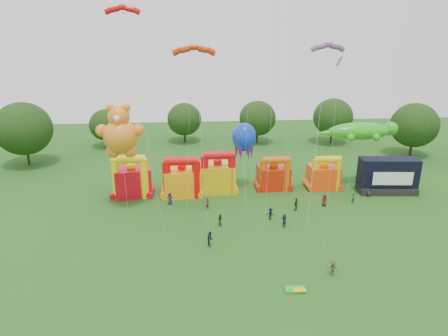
{
  "coord_description": "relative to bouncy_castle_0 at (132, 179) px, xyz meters",
  "views": [
    {
      "loc": [
        -6.54,
        -31.38,
        24.31
      ],
      "look_at": [
        -2.57,
        18.0,
        7.26
      ],
      "focal_mm": 32.0,
      "sensor_mm": 36.0,
      "label": 1
    }
  ],
  "objects": [
    {
      "name": "spectator_6",
      "position": [
        28.5,
        -6.45,
        -1.71
      ],
      "size": [
        0.91,
        0.61,
        1.81
      ],
      "primitive_type": "imported",
      "rotation": [
        0.0,
        0.0,
        6.32
      ],
      "color": "#4E1618",
      "rests_on": "ground"
    },
    {
      "name": "teddy_bear_kite",
      "position": [
        -0.18,
        -5.28,
        8.53
      ],
      "size": [
        6.46,
        4.58,
        15.37
      ],
      "color": "orange",
      "rests_on": "ground"
    },
    {
      "name": "spectator_9",
      "position": [
        23.81,
        -23.63,
        -1.78
      ],
      "size": [
        1.23,
        0.99,
        1.67
      ],
      "primitive_type": "imported",
      "rotation": [
        0.0,
        0.0,
        2.75
      ],
      "color": "#3B3617",
      "rests_on": "ground"
    },
    {
      "name": "bouncy_castle_2",
      "position": [
        13.35,
        0.52,
        0.04
      ],
      "size": [
        5.36,
        4.31,
        7.03
      ],
      "color": "#E3AF0B",
      "rests_on": "ground"
    },
    {
      "name": "bouncy_castle_3",
      "position": [
        22.41,
        1.0,
        -0.41
      ],
      "size": [
        5.13,
        4.24,
        5.79
      ],
      "color": "red",
      "rests_on": "ground"
    },
    {
      "name": "spectator_0",
      "position": [
        5.96,
        -3.97,
        -1.7
      ],
      "size": [
        1.05,
        0.88,
        1.84
      ],
      "primitive_type": "imported",
      "rotation": [
        0.0,
        0.0,
        -0.38
      ],
      "color": "#262238",
      "rests_on": "ground"
    },
    {
      "name": "spectator_8",
      "position": [
        11.31,
        -16.47,
        -1.7
      ],
      "size": [
        0.83,
        0.99,
        1.84
      ],
      "primitive_type": "imported",
      "rotation": [
        0.0,
        0.0,
        1.72
      ],
      "color": "black",
      "rests_on": "ground"
    },
    {
      "name": "stage_trailer",
      "position": [
        40.01,
        -1.95,
        0.09
      ],
      "size": [
        9.17,
        4.11,
        5.6
      ],
      "color": "black",
      "rests_on": "ground"
    },
    {
      "name": "bouncy_castle_0",
      "position": [
        0.0,
        0.0,
        0.0
      ],
      "size": [
        6.32,
        5.53,
        6.92
      ],
      "color": "red",
      "rests_on": "ground"
    },
    {
      "name": "spectator_4",
      "position": [
        24.01,
        -7.55,
        -1.66
      ],
      "size": [
        1.13,
        1.11,
        1.91
      ],
      "primitive_type": "imported",
      "rotation": [
        0.0,
        0.0,
        3.91
      ],
      "color": "#443D1B",
      "rests_on": "ground"
    },
    {
      "name": "diamond_kites",
      "position": [
        17.45,
        -10.95,
        14.16
      ],
      "size": [
        18.89,
        22.15,
        44.59
      ],
      "color": "red",
      "rests_on": "ground"
    },
    {
      "name": "parafoil_kites",
      "position": [
        13.1,
        -9.97,
        9.87
      ],
      "size": [
        30.66,
        14.75,
        28.12
      ],
      "color": "red",
      "rests_on": "ground"
    },
    {
      "name": "bouncy_castle_4",
      "position": [
        30.56,
        0.55,
        -0.4
      ],
      "size": [
        4.79,
        3.87,
        5.81
      ],
      "color": "#FF440D",
      "rests_on": "ground"
    },
    {
      "name": "spectator_7",
      "position": [
        33.12,
        -5.74,
        -1.84
      ],
      "size": [
        0.68,
        0.62,
        1.57
      ],
      "primitive_type": "imported",
      "rotation": [
        0.0,
        0.0,
        0.57
      ],
      "color": "#1C482F",
      "rests_on": "ground"
    },
    {
      "name": "ground",
      "position": [
        16.12,
        -27.18,
        -2.62
      ],
      "size": [
        160.0,
        160.0,
        0.0
      ],
      "primitive_type": "plane",
      "color": "#255417",
      "rests_on": "ground"
    },
    {
      "name": "spectator_2",
      "position": [
        12.88,
        -11.41,
        -1.8
      ],
      "size": [
        0.99,
        1.0,
        1.63
      ],
      "primitive_type": "imported",
      "rotation": [
        0.0,
        0.0,
        2.3
      ],
      "color": "#1C462C",
      "rests_on": "ground"
    },
    {
      "name": "spectator_1",
      "position": [
        11.39,
        -6.24,
        -1.72
      ],
      "size": [
        0.75,
        0.78,
        1.8
      ],
      "primitive_type": "imported",
      "rotation": [
        0.0,
        0.0,
        0.86
      ],
      "color": "#51171C",
      "rests_on": "ground"
    },
    {
      "name": "spectator_5",
      "position": [
        21.22,
        -12.29,
        -1.76
      ],
      "size": [
        0.61,
        1.62,
        1.72
      ],
      "primitive_type": "imported",
      "rotation": [
        0.0,
        0.0,
        4.78
      ],
      "color": "#252A3E",
      "rests_on": "ground"
    },
    {
      "name": "bouncy_castle_1",
      "position": [
        7.74,
        -0.39,
        -0.13
      ],
      "size": [
        6.08,
        5.04,
        6.6
      ],
      "color": "#FF990D",
      "rests_on": "ground"
    },
    {
      "name": "folded_kite_bundle",
      "position": [
        19.3,
        -25.93,
        -2.48
      ],
      "size": [
        2.0,
        1.1,
        0.31
      ],
      "color": "green",
      "rests_on": "ground"
    },
    {
      "name": "octopus_kite",
      "position": [
        17.57,
        1.03,
        4.3
      ],
      "size": [
        3.77,
        8.34,
        10.89
      ],
      "color": "#0D38C5",
      "rests_on": "ground"
    },
    {
      "name": "tree_ring",
      "position": [
        14.93,
        -26.56,
        3.64
      ],
      "size": [
        124.85,
        126.96,
        12.07
      ],
      "color": "#352314",
      "rests_on": "ground"
    },
    {
      "name": "spectator_3",
      "position": [
        19.79,
        -10.24,
        -1.77
      ],
      "size": [
        1.23,
        0.92,
        1.7
      ],
      "primitive_type": "imported",
      "rotation": [
        0.0,
        0.0,
        2.85
      ],
      "color": "black",
      "rests_on": "ground"
    },
    {
      "name": "gecko_kite",
      "position": [
        35.7,
        0.87,
        5.07
      ],
      "size": [
        13.51,
        4.79,
        10.78
      ],
      "color": "green",
      "rests_on": "ground"
    }
  ]
}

